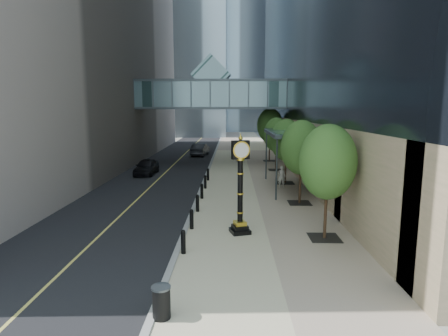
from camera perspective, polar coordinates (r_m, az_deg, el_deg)
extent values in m
plane|color=gray|center=(14.97, 3.94, -14.56)|extent=(320.00, 320.00, 0.00)
cube|color=black|center=(54.40, -5.43, 2.68)|extent=(8.00, 180.00, 0.02)
cube|color=#C0B593|center=(54.06, 3.03, 2.68)|extent=(8.00, 180.00, 0.06)
cube|color=gray|center=(54.09, -1.22, 2.70)|extent=(0.25, 180.00, 0.07)
cube|color=silver|center=(136.41, -1.09, 20.23)|extent=(22.00, 22.00, 65.00)
cube|color=slate|center=(41.80, -1.96, 11.09)|extent=(17.00, 4.00, 3.00)
cube|color=#383F44|center=(41.77, -1.95, 9.10)|extent=(17.00, 4.20, 0.25)
cube|color=#383F44|center=(41.88, -1.97, 13.08)|extent=(17.00, 4.20, 0.25)
cube|color=slate|center=(41.93, -1.98, 13.96)|extent=(4.24, 3.00, 4.24)
cube|color=#383F44|center=(28.08, 9.87, 5.24)|extent=(3.00, 8.00, 0.25)
cube|color=slate|center=(28.07, 9.88, 5.55)|extent=(2.80, 7.80, 0.06)
cylinder|color=#383F44|center=(24.49, 8.02, -0.20)|extent=(0.12, 0.12, 4.20)
cylinder|color=#383F44|center=(31.78, 6.46, 1.94)|extent=(0.12, 0.12, 4.20)
cylinder|color=black|center=(15.82, -6.22, -11.28)|extent=(0.20, 0.20, 0.90)
cylinder|color=black|center=(18.83, -4.96, -7.92)|extent=(0.20, 0.20, 0.90)
cylinder|color=black|center=(21.90, -4.06, -5.48)|extent=(0.20, 0.20, 0.90)
cylinder|color=black|center=(25.00, -3.39, -3.65)|extent=(0.20, 0.20, 0.90)
cylinder|color=black|center=(28.12, -2.87, -2.22)|extent=(0.20, 0.20, 0.90)
cylinder|color=black|center=(31.26, -2.46, -1.08)|extent=(0.20, 0.20, 0.90)
cube|color=black|center=(18.24, 15.05, -10.22)|extent=(1.40, 1.40, 0.02)
cylinder|color=#452B1D|center=(17.84, 15.23, -6.00)|extent=(0.14, 0.14, 2.80)
ellipsoid|color=#2D561F|center=(17.41, 15.52, 0.89)|extent=(2.56, 2.56, 3.42)
cube|color=black|center=(24.33, 11.42, -5.23)|extent=(1.40, 1.40, 0.02)
cylinder|color=#452B1D|center=(24.03, 11.52, -2.03)|extent=(0.14, 0.14, 2.79)
ellipsoid|color=#2D561F|center=(23.72, 11.69, 3.08)|extent=(2.55, 2.55, 3.41)
cube|color=black|center=(30.60, 9.29, -2.25)|extent=(1.40, 1.40, 0.02)
cylinder|color=#452B1D|center=(30.36, 9.36, 0.26)|extent=(0.14, 0.14, 2.73)
ellipsoid|color=#2D561F|center=(30.12, 9.46, 4.23)|extent=(2.50, 2.50, 3.34)
cube|color=black|center=(36.94, 7.90, -0.28)|extent=(1.40, 1.40, 0.02)
cylinder|color=#452B1D|center=(36.75, 7.94, 1.79)|extent=(0.14, 0.14, 2.71)
ellipsoid|color=#2D561F|center=(36.55, 8.02, 5.05)|extent=(2.48, 2.48, 3.31)
cube|color=black|center=(43.33, 6.92, 1.11)|extent=(1.40, 1.40, 0.02)
cylinder|color=#452B1D|center=(43.14, 6.95, 3.19)|extent=(0.14, 0.14, 3.18)
ellipsoid|color=#2D561F|center=(42.97, 7.02, 6.45)|extent=(2.92, 2.92, 3.89)
cube|color=black|center=(18.31, 2.44, -9.55)|extent=(1.10, 1.10, 0.19)
cube|color=black|center=(18.25, 2.44, -8.97)|extent=(0.85, 0.85, 0.19)
cube|color=yellow|center=(18.19, 2.45, -8.39)|extent=(0.67, 0.67, 0.19)
cylinder|color=black|center=(17.77, 2.48, -3.45)|extent=(0.25, 0.25, 3.01)
cube|color=black|center=(17.46, 2.53, 2.80)|extent=(0.88, 0.52, 0.88)
cylinder|color=white|center=(17.63, 2.51, 2.86)|extent=(0.66, 0.24, 0.68)
cylinder|color=white|center=(17.29, 2.54, 2.73)|extent=(0.66, 0.24, 0.68)
sphere|color=yellow|center=(17.41, 2.54, 4.55)|extent=(0.19, 0.19, 0.19)
cylinder|color=black|center=(11.46, -9.52, -19.65)|extent=(0.67, 0.67, 0.90)
imported|color=#B4AFA5|center=(28.70, 8.76, -1.29)|extent=(0.68, 0.52, 1.68)
imported|color=black|center=(35.01, -11.73, 0.21)|extent=(1.81, 4.25, 1.43)
imported|color=#212227|center=(48.36, -3.65, 2.84)|extent=(2.21, 4.85, 1.54)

